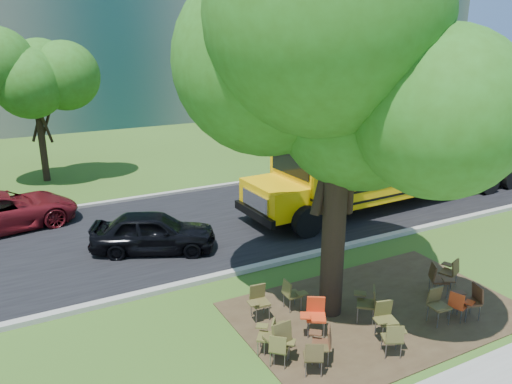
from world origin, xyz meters
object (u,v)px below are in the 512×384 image
main_tree (342,69)px  black_car (154,232)px  chair_14 (280,347)px  bg_car_red (4,211)px  chair_1 (315,354)px  chair_12 (438,277)px  chair_15 (258,299)px  chair_4 (394,336)px  chair_10 (291,292)px  chair_6 (472,298)px  chair_0 (279,335)px  school_bus (411,153)px  chair_5 (437,302)px  chair_11 (368,300)px  chair_13 (451,270)px  chair_3 (385,316)px  chair_2 (324,340)px  chair_8 (269,333)px  chair_9 (315,313)px  chair_7 (459,303)px

main_tree → black_car: (-2.78, 5.67, -5.28)m
chair_14 → bg_car_red: bg_car_red is taller
chair_1 → chair_12: bearing=42.5°
chair_15 → chair_4: bearing=130.0°
chair_10 → chair_6: bearing=59.8°
chair_0 → chair_12: chair_0 is taller
chair_0 → chair_1: 0.87m
school_bus → chair_1: size_ratio=17.30×
chair_5 → chair_11: size_ratio=0.97×
chair_13 → black_car: size_ratio=0.22×
main_tree → chair_10: (-0.80, 0.54, -5.44)m
chair_10 → chair_12: size_ratio=0.89×
chair_3 → chair_12: size_ratio=0.96×
chair_0 → chair_14: (-0.11, -0.21, -0.12)m
chair_11 → chair_15: (-2.28, 1.34, -0.03)m
main_tree → chair_6: (2.88, -1.80, -5.39)m
chair_6 → chair_15: size_ratio=1.04×
chair_15 → chair_12: bearing=170.8°
chair_2 → chair_8: size_ratio=1.02×
chair_3 → chair_9: size_ratio=0.97×
chair_12 → chair_14: (-5.16, -0.59, -0.09)m
chair_9 → chair_15: chair_9 is taller
chair_11 → chair_14: chair_11 is taller
chair_4 → chair_7: (2.37, 0.35, -0.03)m
main_tree → chair_2: 5.79m
chair_4 → chair_5: bearing=42.1°
chair_3 → chair_5: (1.52, -0.12, 0.00)m
chair_13 → bg_car_red: (-10.60, 10.44, 0.16)m
chair_6 → chair_8: (-5.05, 1.06, -0.05)m
chair_7 → chair_9: chair_9 is taller
chair_8 → chair_9: chair_9 is taller
chair_4 → chair_7: bearing=34.2°
bg_car_red → chair_15: bearing=-161.2°
chair_6 → chair_7: 0.39m
chair_2 → chair_12: size_ratio=0.90×
chair_9 → chair_13: chair_9 is taller
chair_5 → chair_13: size_ratio=1.04×
chair_0 → chair_14: 0.26m
chair_10 → chair_13: (4.49, -1.00, 0.02)m
chair_1 → chair_5: chair_5 is taller
chair_9 → chair_10: 1.14m
main_tree → chair_9: (-0.87, -0.59, -5.38)m
chair_12 → chair_11: bearing=-57.0°
chair_15 → chair_5: bearing=155.3°
bg_car_red → chair_4: bearing=-160.0°
chair_9 → chair_7: bearing=-167.7°
chair_2 → black_car: size_ratio=0.21×
chair_15 → bg_car_red: (-5.22, 9.37, 0.15)m
chair_12 → chair_15: 4.84m
chair_1 → chair_10: 2.53m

